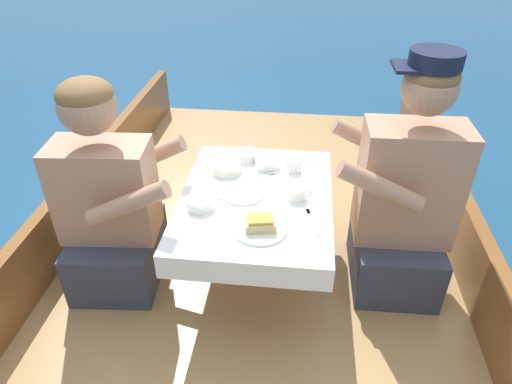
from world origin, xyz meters
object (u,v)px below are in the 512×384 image
(person_port, at_px, (110,206))
(coffee_cup_port, at_px, (297,193))
(sandwich, at_px, (260,223))
(person_starboard, at_px, (404,202))
(coffee_cup_starboard, at_px, (294,166))

(person_port, distance_m, coffee_cup_port, 0.79)
(person_port, distance_m, sandwich, 0.68)
(person_starboard, relative_size, sandwich, 8.47)
(person_starboard, distance_m, coffee_cup_port, 0.45)
(sandwich, distance_m, coffee_cup_port, 0.26)
(coffee_cup_starboard, bearing_deg, person_port, -158.41)
(person_starboard, xyz_separation_m, coffee_cup_port, (-0.45, -0.04, 0.04))
(sandwich, relative_size, coffee_cup_port, 1.21)
(person_starboard, bearing_deg, coffee_cup_port, 4.02)
(sandwich, bearing_deg, person_port, 167.35)
(person_port, distance_m, person_starboard, 1.24)
(person_starboard, distance_m, coffee_cup_starboard, 0.51)
(person_port, height_order, coffee_cup_starboard, person_port)
(person_starboard, bearing_deg, person_port, 4.37)
(sandwich, height_order, coffee_cup_port, sandwich)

